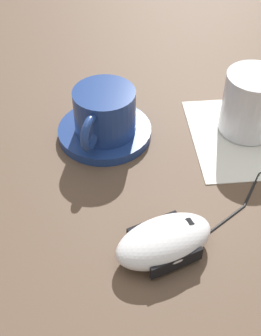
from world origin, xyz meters
The scene contains 6 objects.
ground_plane centered at (0.00, 0.00, 0.00)m, with size 3.00×3.00×0.00m, color brown.
saucer centered at (0.12, -0.05, 0.01)m, with size 0.12×0.12×0.01m, color navy.
coffee_cup centered at (0.11, -0.04, 0.04)m, with size 0.08×0.11×0.06m.
computer_mouse centered at (0.02, 0.13, 0.02)m, with size 0.12×0.11×0.04m.
napkin_under_glass centered at (-0.08, -0.07, 0.00)m, with size 0.17×0.17×0.00m, color silver.
drinking_glass centered at (-0.07, -0.09, 0.04)m, with size 0.07×0.07×0.08m, color silver.
Camera 1 is at (0.02, 0.42, 0.40)m, focal length 50.00 mm.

